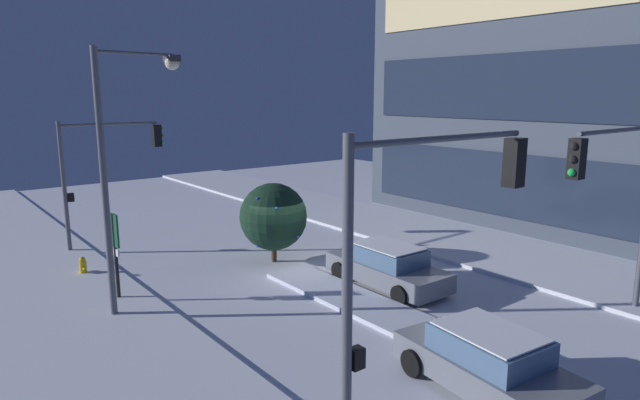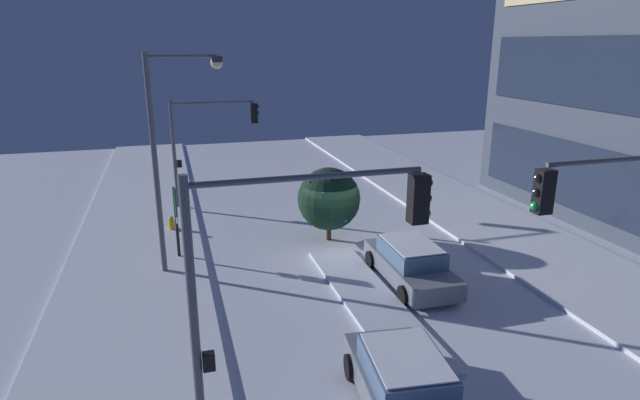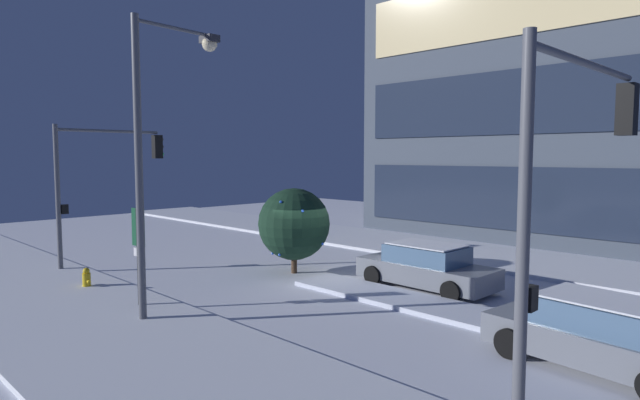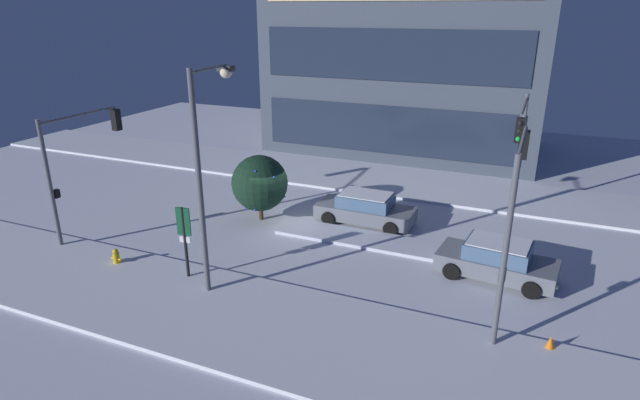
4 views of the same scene
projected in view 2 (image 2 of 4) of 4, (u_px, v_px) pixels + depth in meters
name	position (u px, v px, depth m)	size (l,w,h in m)	color
ground	(338.00, 252.00, 21.67)	(52.00, 52.00, 0.00)	silver
curb_strip_near	(135.00, 273.00, 19.52)	(52.00, 5.20, 0.14)	silver
curb_strip_far	(505.00, 231.00, 23.78)	(52.00, 5.20, 0.14)	silver
median_strip	(370.00, 301.00, 17.39)	(9.00, 1.80, 0.14)	silver
car_near	(405.00, 385.00, 12.09)	(4.60, 2.47, 1.49)	slate
car_far	(410.00, 263.00, 18.74)	(4.78, 2.13, 1.49)	slate
traffic_light_corner_near_left	(209.00, 133.00, 26.56)	(0.32, 4.49, 5.61)	#565960
traffic_light_corner_far_right	(632.00, 221.00, 12.54)	(0.32, 5.05, 5.93)	#565960
traffic_light_corner_near_right	(290.00, 265.00, 9.99)	(0.32, 4.87, 6.12)	#565960
street_lamp_arched	(173.00, 135.00, 18.34)	(0.59, 2.67, 8.00)	#565960
fire_hydrant	(172.00, 225.00, 23.81)	(0.48, 0.26, 0.75)	gold
parking_info_sign	(176.00, 214.00, 20.37)	(0.55, 0.13, 2.93)	black
decorated_tree_median	(329.00, 199.00, 22.44)	(2.71, 2.71, 3.22)	#473323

